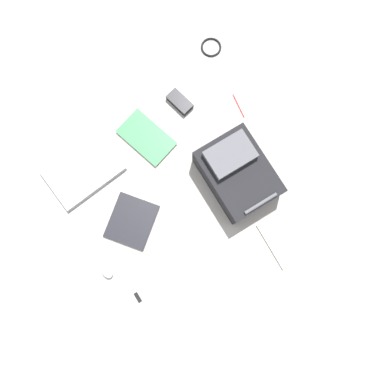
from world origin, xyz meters
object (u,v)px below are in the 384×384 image
Objects in this scene: cable_coil at (211,47)px; book_blue at (146,138)px; book_manual at (132,221)px; computer_mouse at (106,269)px; pen_black at (239,106)px; usb_stick at (138,297)px; laptop at (83,170)px; power_brick at (180,102)px; book_red at (284,239)px; backpack at (237,174)px.

book_blue is at bearing 21.13° from cable_coil.
computer_mouse reaches higher than book_manual.
usb_stick is (0.96, 0.50, 0.00)m from pen_black.
laptop is at bearing 10.88° from cable_coil.
usb_stick is at bearing 43.63° from power_brick.
computer_mouse reaches higher than usb_stick.
book_manual is 2.29× the size of pen_black.
laptop is 1.40× the size of book_red.
pen_black is 1.09m from usb_stick.
power_brick is at bearing -89.28° from backpack.
pen_black is at bearing -152.47° from usb_stick.
backpack is 1.29× the size of book_blue.
backpack reaches higher than book_manual.
cable_coil is (-0.29, -1.03, -0.00)m from book_red.
backpack is at bearing -170.24° from computer_mouse.
computer_mouse reaches higher than power_brick.
backpack is 0.39m from pen_black.
computer_mouse is 0.20m from usb_stick.
book_manual is 6.26× the size of usb_stick.
usb_stick is (0.73, 0.21, -0.09)m from backpack.
backpack is at bearing 142.66° from laptop.
power_brick is at bearing -138.53° from computer_mouse.
computer_mouse is (0.79, -0.38, 0.01)m from book_red.
book_blue is at bearing -15.04° from pen_black.
usb_stick is (0.18, 0.32, -0.00)m from book_manual.
book_red is at bearing 163.45° from computer_mouse.
usb_stick is at bearing 15.99° from backpack.
power_brick reaches higher than pen_black.
book_manual is at bearing 46.35° from book_blue.
laptop is 0.60m from power_brick.
computer_mouse is (0.23, 0.12, 0.01)m from book_manual.
book_manual is (0.30, 0.31, -0.00)m from book_blue.
book_manual is 0.26m from computer_mouse.
pen_black is at bearing 164.96° from book_blue.
computer_mouse is (0.78, 0.01, -0.07)m from backpack.
backpack is 7.92× the size of usb_stick.
book_manual reaches higher than cable_coil.
power_brick is at bearing -37.76° from pen_black.
backpack is at bearing 51.32° from pen_black.
book_manual is at bearing -119.20° from usb_stick.
cable_coil is at bearing -148.34° from book_manual.
book_red is 1.96× the size of power_brick.
pen_black is (-0.24, 0.19, -0.01)m from power_brick.
computer_mouse is 1.26m from cable_coil.
cable_coil is (-0.92, -0.18, -0.01)m from laptop.
book_blue is at bearing -131.37° from computer_mouse.
power_brick is at bearing -88.56° from book_red.
cable_coil is at bearing -152.93° from power_brick.
book_red is 2.85× the size of computer_mouse.
laptop is at bearing -37.34° from backpack.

